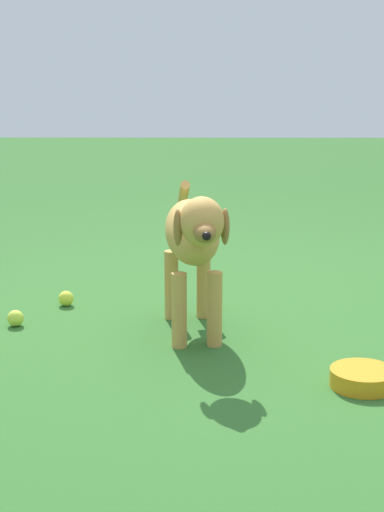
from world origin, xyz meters
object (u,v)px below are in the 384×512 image
at_px(tennis_ball_0, 15,318).
at_px(tennis_ball_2, 66,298).
at_px(water_bowl, 363,378).
at_px(dog, 193,237).

xyz_separation_m(tennis_ball_0, tennis_ball_2, (-0.16, -0.27, 0.00)).
distance_m(tennis_ball_0, tennis_ball_2, 0.32).
distance_m(tennis_ball_2, water_bowl, 1.43).
bearing_deg(tennis_ball_2, tennis_ball_0, 59.30).
bearing_deg(water_bowl, tennis_ball_2, -38.36).
bearing_deg(tennis_ball_2, dog, 145.51).
bearing_deg(water_bowl, dog, -41.79).
bearing_deg(water_bowl, tennis_ball_0, -25.53).
distance_m(dog, tennis_ball_0, 0.81).
relative_size(tennis_ball_0, water_bowl, 0.30).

